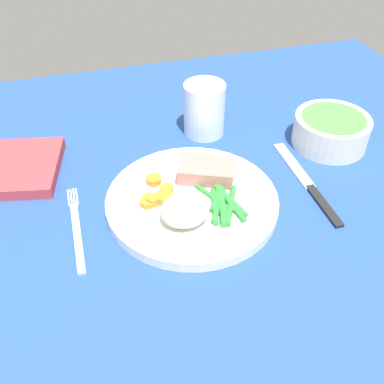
# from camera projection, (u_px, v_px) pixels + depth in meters

# --- Properties ---
(dining_table) EXTENTS (1.20, 0.90, 0.02)m
(dining_table) POSITION_uv_depth(u_px,v_px,m) (166.00, 201.00, 0.67)
(dining_table) COLOR #234793
(dining_table) RESTS_ON ground
(dinner_plate) EXTENTS (0.25, 0.25, 0.02)m
(dinner_plate) POSITION_uv_depth(u_px,v_px,m) (192.00, 201.00, 0.64)
(dinner_plate) COLOR white
(dinner_plate) RESTS_ON dining_table
(meat_portion) EXTENTS (0.10, 0.08, 0.02)m
(meat_portion) POSITION_uv_depth(u_px,v_px,m) (206.00, 170.00, 0.66)
(meat_portion) COLOR #B2756B
(meat_portion) RESTS_ON dinner_plate
(mashed_potatoes) EXTENTS (0.07, 0.06, 0.04)m
(mashed_potatoes) POSITION_uv_depth(u_px,v_px,m) (185.00, 210.00, 0.58)
(mashed_potatoes) COLOR beige
(mashed_potatoes) RESTS_ON dinner_plate
(carrot_slices) EXTENTS (0.05, 0.07, 0.01)m
(carrot_slices) POSITION_uv_depth(u_px,v_px,m) (157.00, 195.00, 0.63)
(carrot_slices) COLOR orange
(carrot_slices) RESTS_ON dinner_plate
(green_beans) EXTENTS (0.06, 0.10, 0.01)m
(green_beans) POSITION_uv_depth(u_px,v_px,m) (223.00, 203.00, 0.62)
(green_beans) COLOR #2D8C38
(green_beans) RESTS_ON dinner_plate
(fork) EXTENTS (0.01, 0.17, 0.00)m
(fork) POSITION_uv_depth(u_px,v_px,m) (76.00, 228.00, 0.61)
(fork) COLOR silver
(fork) RESTS_ON dining_table
(knife) EXTENTS (0.02, 0.21, 0.01)m
(knife) POSITION_uv_depth(u_px,v_px,m) (307.00, 184.00, 0.68)
(knife) COLOR black
(knife) RESTS_ON dining_table
(water_glass) EXTENTS (0.07, 0.07, 0.09)m
(water_glass) POSITION_uv_depth(u_px,v_px,m) (204.00, 113.00, 0.76)
(water_glass) COLOR silver
(water_glass) RESTS_ON dining_table
(salad_bowl) EXTENTS (0.13, 0.13, 0.05)m
(salad_bowl) POSITION_uv_depth(u_px,v_px,m) (331.00, 129.00, 0.74)
(salad_bowl) COLOR silver
(salad_bowl) RESTS_ON dining_table
(napkin) EXTENTS (0.15, 0.16, 0.02)m
(napkin) POSITION_uv_depth(u_px,v_px,m) (20.00, 167.00, 0.70)
(napkin) COLOR #B2383D
(napkin) RESTS_ON dining_table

